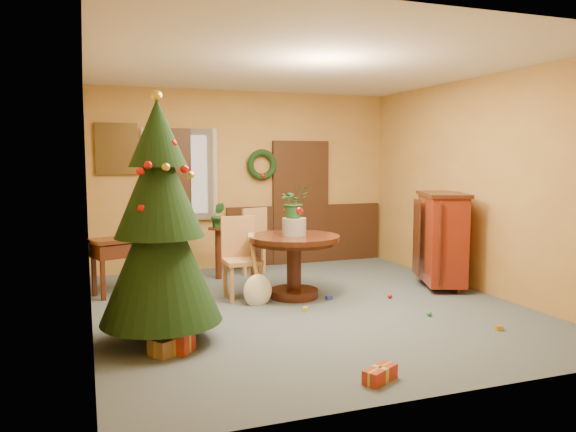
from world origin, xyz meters
name	(u,v)px	position (x,y,z in m)	size (l,w,h in m)	color
room_envelope	(259,200)	(0.21, 2.70, 1.12)	(5.50, 5.50, 5.50)	#384452
dining_table	(294,254)	(0.00, 0.49, 0.57)	(1.19, 1.19, 0.81)	black
urn	(294,227)	(0.00, 0.49, 0.93)	(0.31, 0.31, 0.23)	slate
centerpiece_plant	(294,202)	(0.00, 0.49, 1.25)	(0.38, 0.33, 0.42)	#1E4C23
chair_near	(241,254)	(-0.65, 0.73, 0.57)	(0.46, 0.46, 1.06)	#9D683E
chair_far	(250,238)	(-0.12, 2.12, 0.56)	(0.58, 0.58, 1.05)	#9D683E
guitar	(258,270)	(-0.55, 0.29, 0.43)	(0.37, 0.17, 0.87)	white
plant_stand	(218,247)	(-0.67, 1.92, 0.49)	(0.30, 0.30, 0.78)	black
stand_plant	(218,215)	(-0.67, 1.92, 0.97)	(0.21, 0.17, 0.38)	#19471E
christmas_tree	(160,225)	(-1.85, -0.74, 1.17)	(1.19, 1.19, 2.46)	#382111
writing_desk	(125,251)	(-2.06, 1.43, 0.58)	(0.95, 0.69, 0.76)	black
sideboard	(442,237)	(2.15, 0.32, 0.71)	(0.90, 1.17, 1.34)	#60160B
gift_a	(167,346)	(-1.85, -1.10, 0.08)	(0.37, 0.35, 0.16)	brown
gift_b	(179,339)	(-1.75, -1.08, 0.12)	(0.34, 0.34, 0.25)	#9A2914
gift_c	(140,322)	(-2.01, -0.17, 0.06)	(0.27, 0.29, 0.13)	brown
gift_d	(380,374)	(-0.31, -2.34, 0.06)	(0.36, 0.28, 0.12)	#9A2914
toy_a	(329,298)	(0.38, 0.21, 0.03)	(0.08, 0.05, 0.05)	#2948B2
toy_b	(429,314)	(1.16, -0.87, 0.03)	(0.06, 0.06, 0.06)	#268C41
toy_c	(305,309)	(-0.11, -0.19, 0.03)	(0.08, 0.05, 0.05)	yellow
toy_d	(390,296)	(1.15, 0.00, 0.03)	(0.06, 0.06, 0.06)	red
toy_e	(499,328)	(1.55, -1.58, 0.03)	(0.08, 0.05, 0.05)	gold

